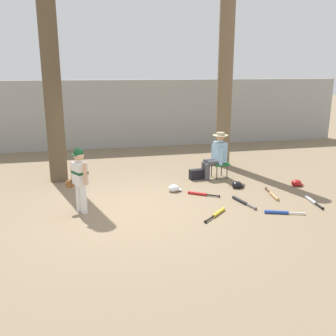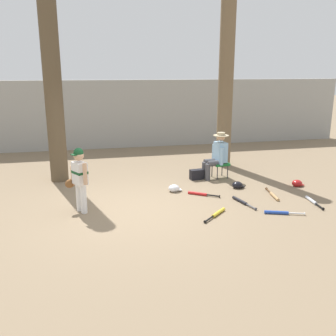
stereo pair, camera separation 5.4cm
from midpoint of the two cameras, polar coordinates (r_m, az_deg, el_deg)
name	(u,v)px [view 2 (the right image)]	position (r m, az deg, el deg)	size (l,w,h in m)	color
ground_plane	(132,209)	(7.66, -5.31, -6.31)	(60.00, 60.00, 0.00)	#7F6B51
concrete_back_wall	(108,114)	(13.62, -9.03, 8.10)	(18.00, 0.36, 2.41)	#9E9E99
tree_near_player	(53,91)	(9.61, -17.00, 11.25)	(0.66, 0.66, 5.19)	brown
tree_behind_spectator	(226,82)	(10.89, 8.99, 12.94)	(0.60, 0.60, 5.45)	brown
young_ballplayer	(79,176)	(7.47, -13.24, -1.18)	(0.49, 0.53, 1.31)	white
folding_stool	(220,164)	(9.82, 8.12, 0.58)	(0.45, 0.45, 0.41)	#196B2D
seated_spectator	(217,154)	(9.71, 7.67, 2.11)	(0.67, 0.54, 1.20)	#47474C
handbag_beside_stool	(197,174)	(9.65, 4.55, -1.00)	(0.34, 0.18, 0.26)	black
bat_aluminum_silver	(312,201)	(8.57, 21.40, -4.74)	(0.16, 0.75, 0.07)	#B7BCC6
bat_black_composite	(241,201)	(8.13, 11.36, -5.03)	(0.23, 0.79, 0.07)	black
bat_yellow_trainer	(217,214)	(7.39, 7.73, -6.92)	(0.62, 0.60, 0.07)	yellow
bat_wood_tan	(274,195)	(8.67, 16.02, -4.06)	(0.19, 0.81, 0.07)	tan
bat_red_barrel	(200,194)	(8.48, 5.10, -3.96)	(0.64, 0.48, 0.07)	red
bat_blue_youth	(280,213)	(7.70, 16.90, -6.55)	(0.75, 0.32, 0.07)	#2347AD
batting_helmet_black	(237,185)	(9.09, 10.74, -2.59)	(0.30, 0.23, 0.17)	black
batting_helmet_red	(297,183)	(9.61, 19.31, -2.23)	(0.29, 0.23, 0.17)	#A81919
batting_helmet_white	(174,188)	(8.69, 1.12, -3.13)	(0.31, 0.24, 0.18)	silver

